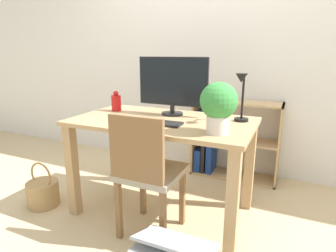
% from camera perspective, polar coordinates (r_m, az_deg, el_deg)
% --- Properties ---
extents(ground_plane, '(10.00, 10.00, 0.00)m').
position_cam_1_polar(ground_plane, '(2.34, -1.06, -16.63)').
color(ground_plane, '#CCB284').
extents(wall_back, '(8.00, 0.05, 2.60)m').
position_cam_1_polar(wall_back, '(2.97, 7.86, 16.26)').
color(wall_back, silver).
rests_on(wall_back, ground_plane).
extents(desk, '(1.31, 0.75, 0.74)m').
position_cam_1_polar(desk, '(2.08, -1.14, -2.25)').
color(desk, tan).
rests_on(desk, ground_plane).
extents(monitor, '(0.57, 0.17, 0.44)m').
position_cam_1_polar(monitor, '(2.17, 0.99, 8.67)').
color(monitor, '#232326').
rests_on(monitor, desk).
extents(keyboard, '(0.41, 0.12, 0.02)m').
position_cam_1_polar(keyboard, '(1.94, -3.07, 0.80)').
color(keyboard, black).
rests_on(keyboard, desk).
extents(vase, '(0.08, 0.08, 0.17)m').
position_cam_1_polar(vase, '(2.38, -10.47, 4.78)').
color(vase, red).
rests_on(vase, desk).
extents(desk_lamp, '(0.10, 0.19, 0.34)m').
position_cam_1_polar(desk_lamp, '(1.97, 14.72, 6.48)').
color(desk_lamp, black).
rests_on(desk_lamp, desk).
extents(potted_plant, '(0.22, 0.22, 0.31)m').
position_cam_1_polar(potted_plant, '(1.69, 10.24, 4.31)').
color(potted_plant, silver).
rests_on(potted_plant, desk).
extents(chair, '(0.40, 0.40, 0.86)m').
position_cam_1_polar(chair, '(1.84, -4.34, -9.04)').
color(chair, '#9E937F').
rests_on(chair, ground_plane).
extents(bookshelf, '(0.83, 0.28, 0.77)m').
position_cam_1_polar(bookshelf, '(2.87, 10.69, -3.07)').
color(bookshelf, tan).
rests_on(bookshelf, ground_plane).
extents(basket, '(0.25, 0.25, 0.37)m').
position_cam_1_polar(basket, '(2.56, -24.06, -12.22)').
color(basket, tan).
rests_on(basket, ground_plane).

